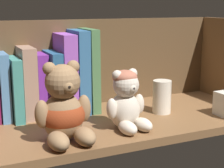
% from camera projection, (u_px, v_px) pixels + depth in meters
% --- Properties ---
extents(shelf_board, '(0.82, 0.32, 0.02)m').
position_uv_depth(shelf_board, '(108.00, 124.00, 0.91)').
color(shelf_board, brown).
rests_on(shelf_board, ground).
extents(shelf_back_panel, '(0.84, 0.01, 0.27)m').
position_uv_depth(shelf_back_panel, '(84.00, 66.00, 1.03)').
color(shelf_back_panel, brown).
rests_on(shelf_back_panel, ground).
extents(book_5, '(0.02, 0.11, 0.17)m').
position_uv_depth(book_5, '(3.00, 86.00, 0.90)').
color(book_5, '#507FAB').
rests_on(book_5, shelf_board).
extents(book_6, '(0.02, 0.15, 0.16)m').
position_uv_depth(book_6, '(14.00, 87.00, 0.92)').
color(book_6, teal).
rests_on(book_6, shelf_board).
extents(book_7, '(0.04, 0.12, 0.18)m').
position_uv_depth(book_7, '(26.00, 82.00, 0.93)').
color(book_7, tan).
rests_on(book_7, shelf_board).
extents(book_8, '(0.03, 0.10, 0.16)m').
position_uv_depth(book_8, '(40.00, 84.00, 0.94)').
color(book_8, '#742A97').
rests_on(book_8, shelf_board).
extents(book_9, '(0.03, 0.15, 0.17)m').
position_uv_depth(book_9, '(51.00, 82.00, 0.95)').
color(book_9, '#275885').
rests_on(book_9, shelf_board).
extents(book_10, '(0.04, 0.14, 0.21)m').
position_uv_depth(book_10, '(64.00, 73.00, 0.96)').
color(book_10, '#9B51BE').
rests_on(book_10, shelf_board).
extents(book_11, '(0.03, 0.14, 0.22)m').
position_uv_depth(book_11, '(77.00, 70.00, 0.98)').
color(book_11, '#326595').
rests_on(book_11, shelf_board).
extents(book_12, '(0.03, 0.14, 0.22)m').
position_uv_depth(book_12, '(87.00, 69.00, 0.99)').
color(book_12, '#497748').
rests_on(book_12, shelf_board).
extents(teddy_bear_larger, '(0.13, 0.13, 0.17)m').
position_uv_depth(teddy_bear_larger, '(64.00, 110.00, 0.76)').
color(teddy_bear_larger, '#93704C').
rests_on(teddy_bear_larger, shelf_board).
extents(teddy_bear_smaller, '(0.10, 0.11, 0.14)m').
position_uv_depth(teddy_bear_smaller, '(126.00, 101.00, 0.83)').
color(teddy_bear_smaller, beige).
rests_on(teddy_bear_smaller, shelf_board).
extents(pillar_candle, '(0.05, 0.05, 0.09)m').
position_uv_depth(pillar_candle, '(162.00, 97.00, 0.96)').
color(pillar_candle, silver).
rests_on(pillar_candle, shelf_board).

